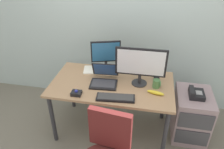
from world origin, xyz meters
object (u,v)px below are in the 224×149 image
desk_phone (196,94)px  monitor_side (106,54)px  paper_notepad (90,70)px  keyboard (116,98)px  banana (156,93)px  trackball_mouse (76,93)px  laptop (104,79)px  monitor_main (141,64)px  cell_phone (156,76)px  coffee_mug (157,84)px  file_cabinet (191,115)px

desk_phone → monitor_side: bearing=170.3°
desk_phone → paper_notepad: bearing=173.0°
keyboard → banana: banana is taller
desk_phone → trackball_mouse: 1.37m
desk_phone → laptop: bearing=-175.7°
monitor_main → cell_phone: size_ratio=4.05×
desk_phone → monitor_main: monitor_main is taller
desk_phone → monitor_side: (-1.11, 0.19, 0.31)m
keyboard → trackball_mouse: trackball_mouse is taller
desk_phone → coffee_mug: size_ratio=1.95×
trackball_mouse → banana: size_ratio=0.58×
laptop → banana: (0.61, -0.12, -0.03)m
paper_notepad → banana: 0.93m
keyboard → trackball_mouse: size_ratio=3.83×
monitor_side → keyboard: 0.64m
banana → trackball_mouse: bearing=-168.5°
cell_phone → monitor_main: bearing=-140.7°
monitor_side → coffee_mug: monitor_side is taller
keyboard → trackball_mouse: 0.43m
laptop → desk_phone: bearing=4.3°
keyboard → coffee_mug: (0.42, 0.30, 0.04)m
file_cabinet → coffee_mug: 0.67m
file_cabinet → trackball_mouse: size_ratio=5.61×
file_cabinet → laptop: size_ratio=1.83×
monitor_side → trackball_mouse: 0.64m
monitor_main → laptop: size_ratio=1.70×
monitor_main → cell_phone: 0.38m
keyboard → trackball_mouse: (-0.43, -0.01, 0.01)m
desk_phone → keyboard: size_ratio=0.47×
file_cabinet → laptop: 1.18m
monitor_main → banana: size_ratio=3.03×
file_cabinet → desk_phone: size_ratio=3.09×
laptop → keyboard: bearing=-56.6°
monitor_side → cell_phone: (0.64, -0.02, -0.23)m
file_cabinet → monitor_side: monitor_side is taller
monitor_side → coffee_mug: bearing=-21.9°
monitor_side → banana: size_ratio=2.16×
monitor_side → paper_notepad: 0.32m
file_cabinet → monitor_main: (-0.67, -0.04, 0.68)m
file_cabinet → paper_notepad: 1.41m
desk_phone → banana: (-0.47, -0.20, 0.09)m
trackball_mouse → cell_phone: trackball_mouse is taller
file_cabinet → cell_phone: size_ratio=4.35×
paper_notepad → banana: banana is taller
keyboard → laptop: (-0.19, 0.29, 0.04)m
coffee_mug → file_cabinet: bearing=10.3°
monitor_side → coffee_mug: (0.65, -0.26, -0.18)m
monitor_side → desk_phone: bearing=-9.7°
paper_notepad → file_cabinet: bearing=-6.3°
desk_phone → paper_notepad: (-1.33, 0.16, 0.08)m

